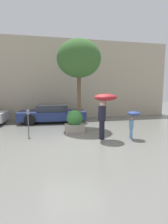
{
  "coord_description": "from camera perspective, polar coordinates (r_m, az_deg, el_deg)",
  "views": [
    {
      "loc": [
        -1.04,
        -7.14,
        2.22
      ],
      "look_at": [
        0.88,
        1.6,
        1.05
      ],
      "focal_mm": 28.0,
      "sensor_mm": 36.0,
      "label": 1
    }
  ],
  "objects": [
    {
      "name": "building_facade",
      "position": [
        13.71,
        -8.15,
        10.64
      ],
      "size": [
        18.0,
        0.3,
        6.0
      ],
      "color": "#B7A88E",
      "rests_on": "ground"
    },
    {
      "name": "street_tree",
      "position": [
        10.28,
        -1.68,
        16.89
      ],
      "size": [
        2.5,
        2.5,
        5.0
      ],
      "color": "brown",
      "rests_on": "ground"
    },
    {
      "name": "parking_meter",
      "position": [
        8.61,
        -17.8,
        -1.67
      ],
      "size": [
        0.14,
        0.14,
        1.26
      ],
      "color": "#595B60",
      "rests_on": "ground"
    },
    {
      "name": "ground_plane",
      "position": [
        7.55,
        -3.97,
        -9.66
      ],
      "size": [
        40.0,
        40.0,
        0.0
      ],
      "primitive_type": "plane",
      "color": "slate"
    },
    {
      "name": "planter_box",
      "position": [
        8.98,
        -3.04,
        -3.08
      ],
      "size": [
        0.97,
        0.83,
        1.17
      ],
      "color": "#9E9384",
      "rests_on": "ground"
    },
    {
      "name": "person_adult",
      "position": [
        7.73,
        6.72,
        2.75
      ],
      "size": [
        1.01,
        1.01,
        2.03
      ],
      "rotation": [
        0.0,
        0.0,
        0.02
      ],
      "color": "#1E1E2D",
      "rests_on": "ground"
    },
    {
      "name": "person_child",
      "position": [
        8.13,
        15.73,
        -1.63
      ],
      "size": [
        0.59,
        0.59,
        1.24
      ],
      "rotation": [
        0.0,
        0.0,
        -0.16
      ],
      "color": "#669ED1",
      "rests_on": "ground"
    },
    {
      "name": "parked_car_near",
      "position": [
        12.04,
        -10.25,
        -0.55
      ],
      "size": [
        4.49,
        2.27,
        1.19
      ],
      "rotation": [
        0.0,
        0.0,
        1.51
      ],
      "color": "navy",
      "rests_on": "ground"
    }
  ]
}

